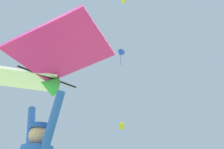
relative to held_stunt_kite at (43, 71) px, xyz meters
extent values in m
sphere|color=tan|center=(0.03, 0.09, -0.79)|extent=(0.23, 0.23, 0.23)
cylinder|color=#1E47AD|center=(0.03, 0.09, -0.70)|extent=(0.30, 0.30, 0.05)
cylinder|color=blue|center=(0.28, 0.02, -0.67)|extent=(0.29, 0.16, 0.62)
cylinder|color=blue|center=(-0.23, 0.17, -0.67)|extent=(0.29, 0.16, 0.62)
cylinder|color=black|center=(0.03, 0.09, -0.06)|extent=(0.24, 0.79, 0.02)
cube|color=#DB2393|center=(0.46, -0.16, 0.04)|extent=(1.08, 0.96, 0.23)
cube|color=white|center=(-0.47, 0.11, 0.04)|extent=(1.26, 1.24, 0.23)
cone|color=green|center=(0.03, 0.09, -0.16)|extent=(0.29, 0.26, 0.24)
cube|color=yellow|center=(-5.89, 14.46, 19.30)|extent=(0.78, 0.66, 0.81)
pyramid|color=green|center=(-9.24, 15.79, 14.19)|extent=(0.96, 0.96, 0.21)
cone|color=blue|center=(-11.13, 22.96, 18.26)|extent=(1.65, 1.73, 1.51)
cylinder|color=#203595|center=(-11.13, 22.96, 16.93)|extent=(0.05, 0.05, 1.74)
cube|color=yellow|center=(-12.06, 24.54, 6.97)|extent=(0.88, 0.89, 1.15)
camera|label=1|loc=(1.91, -1.49, -1.34)|focal=33.44mm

